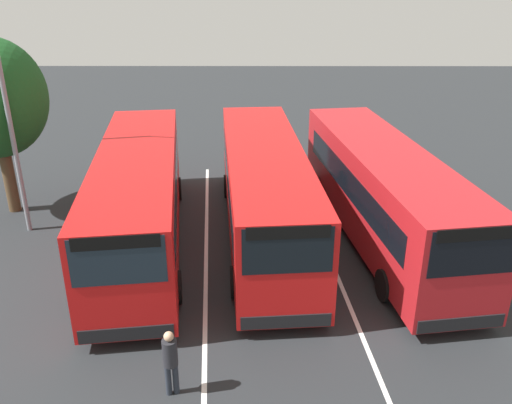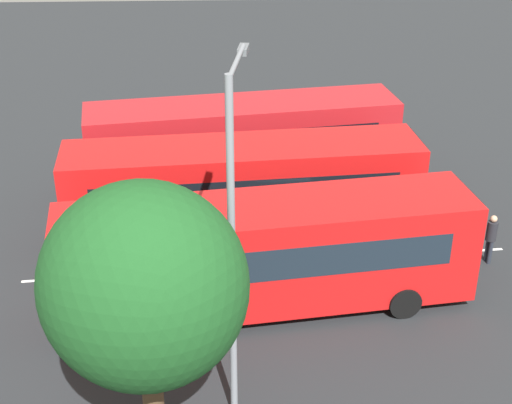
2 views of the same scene
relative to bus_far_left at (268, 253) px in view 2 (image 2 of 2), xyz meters
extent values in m
plane|color=#232628|center=(0.21, 4.11, -1.73)|extent=(71.65, 71.65, 0.00)
cube|color=red|center=(-0.03, 0.00, 0.01)|extent=(11.46, 3.89, 2.83)
cube|color=#19232D|center=(5.50, 0.73, 0.77)|extent=(0.40, 2.13, 1.19)
cube|color=#19232D|center=(-0.19, 1.17, 0.35)|extent=(9.37, 1.32, 0.91)
cube|color=#19232D|center=(0.13, -1.18, 0.35)|extent=(9.37, 1.32, 0.91)
cube|color=black|center=(5.52, 0.73, 1.24)|extent=(0.36, 1.94, 0.32)
cube|color=black|center=(5.53, 0.74, -1.19)|extent=(0.39, 2.23, 0.36)
cylinder|color=black|center=(3.38, 1.61, -1.28)|extent=(0.94, 0.40, 0.91)
cylinder|color=black|center=(3.69, -0.67, -1.28)|extent=(0.94, 0.40, 0.91)
cylinder|color=black|center=(-3.75, 0.66, -1.28)|extent=(0.94, 0.40, 0.91)
cylinder|color=black|center=(-3.44, -1.62, -1.28)|extent=(0.94, 0.40, 0.91)
cube|color=red|center=(-0.56, 4.08, 0.01)|extent=(11.40, 3.34, 2.83)
cube|color=black|center=(5.00, 4.53, 0.77)|extent=(0.29, 2.14, 1.19)
cube|color=black|center=(-0.65, 5.26, 0.35)|extent=(9.42, 0.85, 0.91)
cube|color=black|center=(-0.46, 2.90, 0.35)|extent=(9.42, 0.85, 0.91)
cube|color=black|center=(5.02, 4.54, 1.24)|extent=(0.26, 1.94, 0.32)
cube|color=black|center=(5.03, 4.54, -1.19)|extent=(0.28, 2.23, 0.36)
cylinder|color=black|center=(2.93, 5.52, -1.28)|extent=(0.93, 0.35, 0.91)
cylinder|color=black|center=(3.12, 3.22, -1.28)|extent=(0.93, 0.35, 0.91)
cylinder|color=black|center=(-4.24, 4.93, -1.28)|extent=(0.93, 0.35, 0.91)
cylinder|color=black|center=(-4.05, 2.63, -1.28)|extent=(0.93, 0.35, 0.91)
cube|color=#AD191E|center=(-0.45, 7.98, 0.01)|extent=(11.47, 4.01, 2.83)
cube|color=black|center=(5.08, 8.78, 0.77)|extent=(0.42, 2.13, 1.19)
cube|color=black|center=(-0.62, 9.15, 0.35)|extent=(9.36, 1.43, 0.91)
cube|color=black|center=(-0.28, 6.81, 0.35)|extent=(9.36, 1.43, 0.91)
cube|color=black|center=(5.10, 8.78, 1.24)|extent=(0.38, 1.94, 0.32)
cube|color=black|center=(5.11, 8.78, -1.19)|extent=(0.42, 2.22, 0.36)
cylinder|color=black|center=(2.95, 9.64, -1.28)|extent=(0.94, 0.41, 0.91)
cylinder|color=black|center=(3.28, 7.35, -1.28)|extent=(0.94, 0.41, 0.91)
cylinder|color=black|center=(-4.17, 8.61, -1.28)|extent=(0.94, 0.41, 0.91)
cylinder|color=black|center=(-3.84, 6.33, -1.28)|extent=(0.94, 0.41, 0.91)
cylinder|color=#232833|center=(6.92, 1.93, -1.34)|extent=(0.13, 0.13, 0.78)
cylinder|color=#232833|center=(6.88, 2.08, -1.34)|extent=(0.13, 0.13, 0.78)
cylinder|color=#232328|center=(6.90, 2.01, -0.64)|extent=(0.39, 0.39, 0.62)
sphere|color=tan|center=(6.90, 2.01, -0.22)|extent=(0.21, 0.21, 0.21)
cylinder|color=gray|center=(-1.02, -4.20, 2.30)|extent=(0.16, 0.16, 8.06)
cylinder|color=gray|center=(-0.86, -3.09, 6.23)|extent=(0.43, 2.25, 0.10)
cube|color=slate|center=(-0.69, -1.97, 6.15)|extent=(0.28, 0.58, 0.14)
cylinder|color=#4C3823|center=(-2.69, -5.40, -0.33)|extent=(0.44, 0.44, 2.80)
ellipsoid|color=#194C1E|center=(-2.69, -5.40, 2.58)|extent=(4.00, 3.60, 4.20)
cube|color=silver|center=(0.21, 2.14, -1.72)|extent=(14.85, 1.33, 0.01)
cube|color=silver|center=(0.21, 6.08, -1.72)|extent=(14.85, 1.33, 0.01)
camera|label=1|loc=(15.90, 3.84, 6.74)|focal=37.66mm
camera|label=2|loc=(-1.12, -17.22, 10.41)|focal=52.24mm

